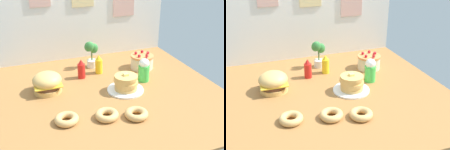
# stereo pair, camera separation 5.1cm
# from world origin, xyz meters

# --- Properties ---
(ground_plane) EXTENTS (1.94, 1.88, 0.02)m
(ground_plane) POSITION_xyz_m (0.00, 0.00, -0.01)
(ground_plane) COLOR #9E6B38
(back_wall) EXTENTS (1.94, 0.04, 1.01)m
(back_wall) POSITION_xyz_m (0.00, 0.93, 0.51)
(back_wall) COLOR silver
(back_wall) RESTS_ON ground_plane
(burger) EXTENTS (0.26, 0.26, 0.18)m
(burger) POSITION_xyz_m (-0.53, 0.22, 0.09)
(burger) COLOR #DBA859
(burger) RESTS_ON ground_plane
(pancake_stack) EXTENTS (0.33, 0.33, 0.17)m
(pancake_stack) POSITION_xyz_m (0.13, -0.01, 0.07)
(pancake_stack) COLOR white
(pancake_stack) RESTS_ON ground_plane
(layer_cake) EXTENTS (0.24, 0.24, 0.18)m
(layer_cake) POSITION_xyz_m (0.48, 0.39, 0.07)
(layer_cake) COLOR beige
(layer_cake) RESTS_ON ground_plane
(ketchup_bottle) EXTENTS (0.07, 0.07, 0.19)m
(ketchup_bottle) POSITION_xyz_m (-0.17, 0.38, 0.09)
(ketchup_bottle) COLOR red
(ketchup_bottle) RESTS_ON ground_plane
(mustard_bottle) EXTENTS (0.07, 0.07, 0.19)m
(mustard_bottle) POSITION_xyz_m (0.02, 0.43, 0.09)
(mustard_bottle) COLOR yellow
(mustard_bottle) RESTS_ON ground_plane
(cream_soda_cup) EXTENTS (0.11, 0.11, 0.29)m
(cream_soda_cup) POSITION_xyz_m (0.37, 0.11, 0.11)
(cream_soda_cup) COLOR green
(cream_soda_cup) RESTS_ON ground_plane
(donut_pink_glaze) EXTENTS (0.18, 0.18, 0.05)m
(donut_pink_glaze) POSITION_xyz_m (-0.47, -0.31, 0.03)
(donut_pink_glaze) COLOR tan
(donut_pink_glaze) RESTS_ON ground_plane
(donut_chocolate) EXTENTS (0.18, 0.18, 0.05)m
(donut_chocolate) POSITION_xyz_m (-0.18, -0.36, 0.03)
(donut_chocolate) COLOR tan
(donut_chocolate) RESTS_ON ground_plane
(donut_vanilla) EXTENTS (0.18, 0.18, 0.05)m
(donut_vanilla) POSITION_xyz_m (0.04, -0.43, 0.03)
(donut_vanilla) COLOR tan
(donut_vanilla) RESTS_ON ground_plane
(potted_plant) EXTENTS (0.14, 0.11, 0.29)m
(potted_plant) POSITION_xyz_m (-0.01, 0.61, 0.16)
(potted_plant) COLOR white
(potted_plant) RESTS_ON ground_plane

